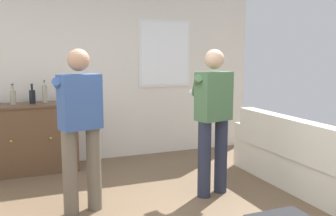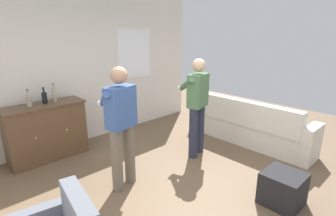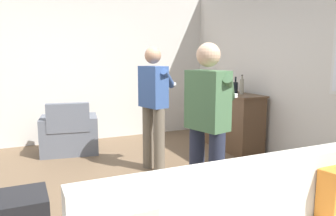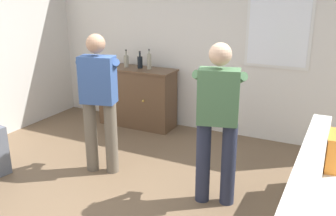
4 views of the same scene
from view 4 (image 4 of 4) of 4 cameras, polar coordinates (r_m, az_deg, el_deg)
The scene contains 9 objects.
ground at distance 4.02m, azimuth -9.36°, elevation -14.99°, with size 10.40×10.40×0.00m, color brown.
wall_back_with_window at distance 5.78m, azimuth 5.83°, elevation 10.17°, with size 5.20×0.15×2.80m.
couch at distance 3.52m, azimuth 22.60°, elevation -14.92°, with size 0.57×2.49×0.88m.
sideboard_cabinet at distance 6.09m, azimuth -4.70°, elevation 1.68°, with size 1.27×0.49×0.95m.
bottle_wine_green at distance 5.88m, azimuth -2.88°, elevation 7.15°, with size 0.07×0.07×0.31m.
bottle_liquor_amber at distance 5.96m, azimuth -4.29°, elevation 7.02°, with size 0.08×0.08×0.27m.
bottle_spirits_clear at distance 6.07m, azimuth -6.38°, elevation 7.16°, with size 0.08×0.08×0.28m.
person_standing_left at distance 4.46m, azimuth -10.44°, elevation 1.57°, with size 0.54×0.51×1.68m.
person_standing_right at distance 3.74m, azimuth 7.58°, elevation -1.44°, with size 0.54×0.51×1.68m.
Camera 4 is at (2.05, -2.70, 2.16)m, focal length 40.00 mm.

